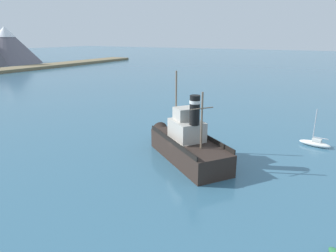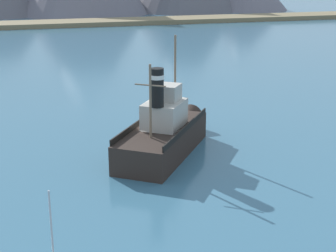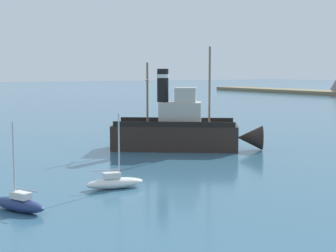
% 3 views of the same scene
% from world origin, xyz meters
% --- Properties ---
extents(ground_plane, '(600.00, 600.00, 0.00)m').
position_xyz_m(ground_plane, '(0.00, 0.00, 0.00)').
color(ground_plane, '#38667F').
extents(old_tugboat, '(11.24, 13.61, 9.90)m').
position_xyz_m(old_tugboat, '(1.18, -0.03, 1.83)').
color(old_tugboat, '#2D231E').
rests_on(old_tugboat, ground).
extents(sailboat_white, '(1.78, 3.94, 4.90)m').
position_xyz_m(sailboat_white, '(12.93, -12.92, 0.43)').
color(sailboat_white, white).
rests_on(sailboat_white, ground).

